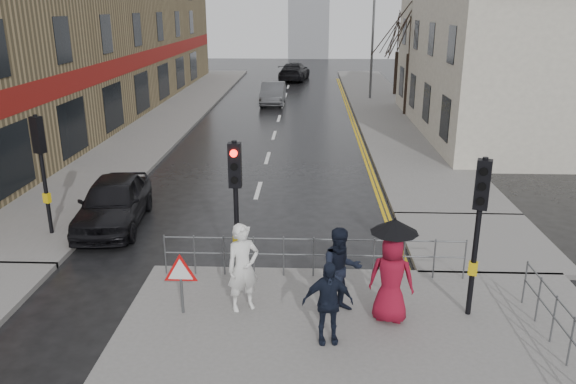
# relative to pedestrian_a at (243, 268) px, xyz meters

# --- Properties ---
(ground) EXTENTS (120.00, 120.00, 0.00)m
(ground) POSITION_rel_pedestrian_a_xyz_m (-0.47, 0.97, -1.10)
(ground) COLOR black
(ground) RESTS_ON ground
(left_pavement) EXTENTS (4.00, 44.00, 0.14)m
(left_pavement) POSITION_rel_pedestrian_a_xyz_m (-6.97, 23.97, -1.03)
(left_pavement) COLOR #605E5B
(left_pavement) RESTS_ON ground
(right_pavement) EXTENTS (4.00, 40.00, 0.14)m
(right_pavement) POSITION_rel_pedestrian_a_xyz_m (6.03, 25.97, -1.03)
(right_pavement) COLOR #605E5B
(right_pavement) RESTS_ON ground
(pavement_bridge_right) EXTENTS (4.00, 4.20, 0.14)m
(pavement_bridge_right) POSITION_rel_pedestrian_a_xyz_m (6.03, 3.97, -1.03)
(pavement_bridge_right) COLOR #605E5B
(pavement_bridge_right) RESTS_ON ground
(building_left_terrace) EXTENTS (8.00, 42.00, 10.00)m
(building_left_terrace) POSITION_rel_pedestrian_a_xyz_m (-12.47, 22.97, 3.90)
(building_left_terrace) COLOR #8D7851
(building_left_terrace) RESTS_ON ground
(building_right_cream) EXTENTS (9.00, 16.40, 10.10)m
(building_right_cream) POSITION_rel_pedestrian_a_xyz_m (11.53, 18.97, 3.68)
(building_right_cream) COLOR beige
(building_right_cream) RESTS_ON ground
(traffic_signal_near_left) EXTENTS (0.28, 0.27, 3.40)m
(traffic_signal_near_left) POSITION_rel_pedestrian_a_xyz_m (-0.27, 1.17, 1.36)
(traffic_signal_near_left) COLOR black
(traffic_signal_near_left) RESTS_ON near_pavement
(traffic_signal_near_right) EXTENTS (0.34, 0.33, 3.40)m
(traffic_signal_near_right) POSITION_rel_pedestrian_a_xyz_m (4.73, -0.03, 1.36)
(traffic_signal_near_right) COLOR black
(traffic_signal_near_right) RESTS_ON near_pavement
(traffic_signal_far_left) EXTENTS (0.34, 0.33, 3.40)m
(traffic_signal_far_left) POSITION_rel_pedestrian_a_xyz_m (-5.97, 3.98, 1.36)
(traffic_signal_far_left) COLOR black
(traffic_signal_far_left) RESTS_ON left_pavement
(guard_railing_front) EXTENTS (7.14, 0.04, 1.00)m
(guard_railing_front) POSITION_rel_pedestrian_a_xyz_m (1.48, 1.57, -0.24)
(guard_railing_front) COLOR #595B5E
(guard_railing_front) RESTS_ON near_pavement
(guard_railing_side) EXTENTS (0.04, 4.54, 1.00)m
(guard_railing_side) POSITION_rel_pedestrian_a_xyz_m (6.03, -1.78, -0.25)
(guard_railing_side) COLOR #595B5E
(guard_railing_side) RESTS_ON near_pavement
(warning_sign) EXTENTS (0.80, 0.07, 1.35)m
(warning_sign) POSITION_rel_pedestrian_a_xyz_m (-1.27, -0.23, -0.06)
(warning_sign) COLOR #595B5E
(warning_sign) RESTS_ON near_pavement
(street_lamp) EXTENTS (1.83, 0.25, 8.00)m
(street_lamp) POSITION_rel_pedestrian_a_xyz_m (5.35, 28.97, 3.61)
(street_lamp) COLOR #595B5E
(street_lamp) RESTS_ON right_pavement
(tree_near) EXTENTS (2.40, 2.40, 6.58)m
(tree_near) POSITION_rel_pedestrian_a_xyz_m (7.03, 22.97, 4.04)
(tree_near) COLOR black
(tree_near) RESTS_ON right_pavement
(tree_far) EXTENTS (2.40, 2.40, 5.64)m
(tree_far) POSITION_rel_pedestrian_a_xyz_m (7.53, 30.97, 3.32)
(tree_far) COLOR black
(tree_far) RESTS_ON right_pavement
(pedestrian_a) EXTENTS (0.83, 0.73, 1.92)m
(pedestrian_a) POSITION_rel_pedestrian_a_xyz_m (0.00, 0.00, 0.00)
(pedestrian_a) COLOR white
(pedestrian_a) RESTS_ON near_pavement
(pedestrian_b) EXTENTS (1.08, 0.95, 1.87)m
(pedestrian_b) POSITION_rel_pedestrian_a_xyz_m (2.04, -0.02, -0.02)
(pedestrian_b) COLOR black
(pedestrian_b) RESTS_ON near_pavement
(pedestrian_with_umbrella) EXTENTS (1.03, 0.96, 2.22)m
(pedestrian_with_umbrella) POSITION_rel_pedestrian_a_xyz_m (3.04, -0.32, 0.21)
(pedestrian_with_umbrella) COLOR maroon
(pedestrian_with_umbrella) RESTS_ON near_pavement
(pedestrian_d) EXTENTS (1.01, 0.51, 1.66)m
(pedestrian_d) POSITION_rel_pedestrian_a_xyz_m (1.74, -1.15, -0.13)
(pedestrian_d) COLOR black
(pedestrian_d) RESTS_ON near_pavement
(car_parked) EXTENTS (2.15, 4.48, 1.48)m
(car_parked) POSITION_rel_pedestrian_a_xyz_m (-4.47, 4.97, -0.36)
(car_parked) COLOR black
(car_parked) RESTS_ON ground
(car_mid) EXTENTS (1.53, 4.36, 1.43)m
(car_mid) POSITION_rel_pedestrian_a_xyz_m (-1.14, 27.02, -0.38)
(car_mid) COLOR #3F4144
(car_mid) RESTS_ON ground
(car_far) EXTENTS (2.87, 5.62, 1.56)m
(car_far) POSITION_rel_pedestrian_a_xyz_m (-0.08, 39.54, -0.32)
(car_far) COLOR black
(car_far) RESTS_ON ground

